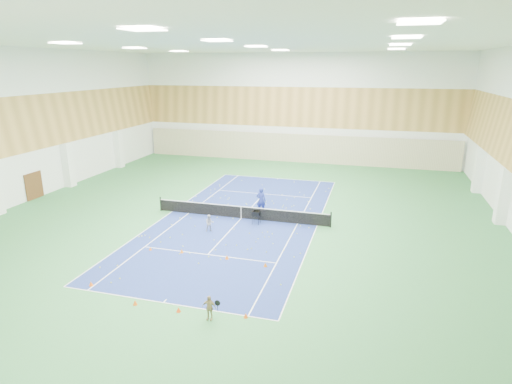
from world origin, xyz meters
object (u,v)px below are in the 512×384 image
ball_cart (256,217)px  tennis_net (241,211)px  coach (261,200)px  child_apron (209,308)px  child_court (210,223)px

ball_cart → tennis_net: bearing=151.6°
coach → ball_cart: (0.30, -2.37, -0.50)m
tennis_net → coach: coach is taller
coach → child_apron: size_ratio=1.71×
tennis_net → coach: (1.05, 1.64, 0.42)m
child_court → ball_cart: 3.41m
child_apron → ball_cart: (-1.22, 11.81, -0.10)m
child_apron → ball_cart: child_apron is taller
coach → child_court: bearing=61.0°
ball_cart → child_apron: bearing=-83.8°
tennis_net → child_apron: (2.57, -12.55, 0.02)m
coach → ball_cart: size_ratio=2.06×
child_court → tennis_net: bearing=37.8°
child_apron → ball_cart: 11.87m
coach → child_apron: 14.27m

